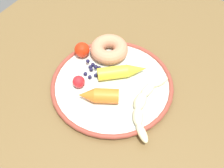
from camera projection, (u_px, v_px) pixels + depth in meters
The scene contains 9 objects.
dining_table at pixel (99, 109), 0.83m from camera, with size 1.11×0.91×0.77m.
plate at pixel (112, 85), 0.76m from camera, with size 0.32×0.32×0.02m.
banana at pixel (144, 103), 0.71m from camera, with size 0.21×0.09×0.03m.
carrot_orange at pixel (98, 96), 0.71m from camera, with size 0.08×0.11×0.04m.
carrot_yellow at pixel (122, 71), 0.76m from camera, with size 0.11×0.12×0.03m.
donut at pixel (109, 49), 0.81m from camera, with size 0.11×0.11×0.04m, color tan.
blueberry_pile at pixel (92, 69), 0.78m from camera, with size 0.05×0.05×0.02m.
tomato_near at pixel (82, 50), 0.81m from camera, with size 0.04×0.04×0.04m, color red.
tomato_mid at pixel (79, 82), 0.74m from camera, with size 0.03×0.03×0.03m, color red.
Camera 1 is at (-0.37, -0.28, 1.38)m, focal length 46.59 mm.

